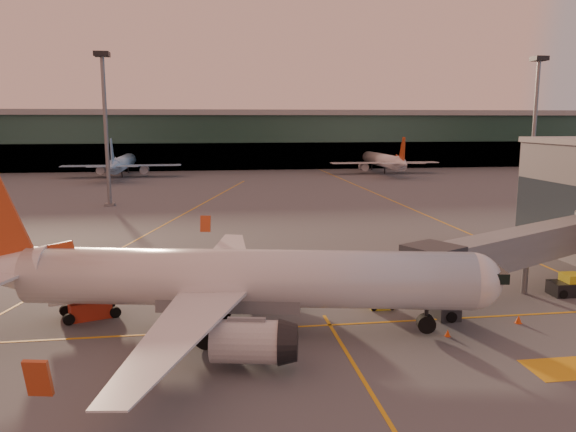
{
  "coord_description": "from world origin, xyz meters",
  "views": [
    {
      "loc": [
        -3.48,
        -32.42,
        14.46
      ],
      "look_at": [
        4.51,
        22.43,
        5.0
      ],
      "focal_mm": 35.0,
      "sensor_mm": 36.0,
      "label": 1
    }
  ],
  "objects": [
    {
      "name": "ground",
      "position": [
        0.0,
        0.0,
        0.0
      ],
      "size": [
        600.0,
        600.0,
        0.0
      ],
      "primitive_type": "plane",
      "color": "#4C4F54",
      "rests_on": "ground"
    },
    {
      "name": "taxi_markings",
      "position": [
        -7.32,
        44.49,
        0.01
      ],
      "size": [
        100.12,
        173.0,
        0.01
      ],
      "color": "gold",
      "rests_on": "ground"
    },
    {
      "name": "terminal",
      "position": [
        0.0,
        141.79,
        8.76
      ],
      "size": [
        400.0,
        20.0,
        17.6
      ],
      "color": "#19382D",
      "rests_on": "ground"
    },
    {
      "name": "mast_west_near",
      "position": [
        -20.0,
        66.0,
        14.86
      ],
      "size": [
        2.4,
        2.4,
        25.6
      ],
      "color": "slate",
      "rests_on": "ground"
    },
    {
      "name": "mast_east_near",
      "position": [
        55.0,
        62.0,
        14.86
      ],
      "size": [
        2.4,
        2.4,
        25.6
      ],
      "color": "slate",
      "rests_on": "ground"
    },
    {
      "name": "distant_aircraft_row",
      "position": [
        10.83,
        118.0,
        0.0
      ],
      "size": [
        350.0,
        34.0,
        13.0
      ],
      "color": "#84B4DE",
      "rests_on": "ground"
    },
    {
      "name": "main_airplane",
      "position": [
        -2.24,
        4.74,
        3.69
      ],
      "size": [
        37.41,
        33.98,
        11.36
      ],
      "rotation": [
        0.0,
        0.0,
        -0.2
      ],
      "color": "silver",
      "rests_on": "ground"
    },
    {
      "name": "jet_bridge",
      "position": [
        24.17,
        10.7,
        3.94
      ],
      "size": [
        26.18,
        15.98,
        5.7
      ],
      "color": "slate",
      "rests_on": "ground"
    },
    {
      "name": "catering_truck",
      "position": [
        -12.53,
        9.23,
        2.31
      ],
      "size": [
        5.69,
        3.89,
        4.06
      ],
      "rotation": [
        0.0,
        0.0,
        0.35
      ],
      "color": "red",
      "rests_on": "ground"
    },
    {
      "name": "gpu_cart",
      "position": [
        9.74,
        7.94,
        0.53
      ],
      "size": [
        1.92,
        1.12,
        1.09
      ],
      "rotation": [
        0.0,
        0.0,
        -0.0
      ],
      "color": "gold",
      "rests_on": "ground"
    },
    {
      "name": "pushback_tug",
      "position": [
        26.58,
        8.98,
        0.74
      ],
      "size": [
        3.59,
        2.03,
        1.82
      ],
      "rotation": [
        0.0,
        0.0,
        -0.03
      ],
      "color": "black",
      "rests_on": "ground"
    },
    {
      "name": "cone_nose",
      "position": [
        18.57,
        3.4,
        0.29
      ],
      "size": [
        0.48,
        0.48,
        0.61
      ],
      "color": "#EC470C",
      "rests_on": "ground"
    },
    {
      "name": "cone_wing_left",
      "position": [
        -3.45,
        23.04,
        0.29
      ],
      "size": [
        0.47,
        0.47,
        0.6
      ],
      "color": "#EC470C",
      "rests_on": "ground"
    },
    {
      "name": "cone_fwd",
      "position": [
        12.45,
        1.77,
        0.24
      ],
      "size": [
        0.39,
        0.39,
        0.49
      ],
      "color": "#EC470C",
      "rests_on": "ground"
    }
  ]
}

